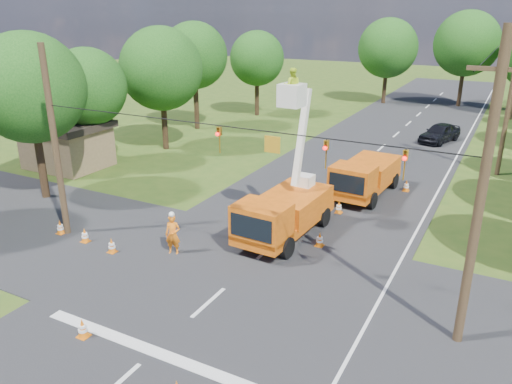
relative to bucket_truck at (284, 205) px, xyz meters
The scene contains 28 objects.
ground 13.53m from the bucket_truck, 90.17° to the left, with size 140.00×140.00×0.00m, color #2F4C17.
road_main 13.53m from the bucket_truck, 90.17° to the left, with size 12.00×100.00×0.06m, color black.
road_cross 4.87m from the bucket_truck, 90.50° to the right, with size 56.00×10.00×0.07m, color black.
stop_bar 9.91m from the bucket_truck, 90.23° to the right, with size 9.00×0.45×0.02m, color silver.
edge_line 14.62m from the bucket_truck, 67.50° to the left, with size 0.12×90.00×0.02m, color silver.
bucket_truck is the anchor object (origin of this frame).
second_truck 7.53m from the bucket_truck, 76.36° to the left, with size 2.83×6.39×2.34m.
ground_worker 5.37m from the bucket_truck, 133.01° to the right, with size 0.69×0.45×1.88m, color orange.
distant_car 22.91m from the bucket_truck, 80.85° to the left, with size 1.83×4.56×1.55m, color black.
traffic_cone_0 10.66m from the bucket_truck, 104.36° to the right, with size 0.38×0.38×0.71m.
traffic_cone_2 2.31m from the bucket_truck, ahead, with size 0.38×0.38×0.71m.
traffic_cone_3 4.48m from the bucket_truck, 71.42° to the left, with size 0.38×0.38×0.71m.
traffic_cone_4 8.10m from the bucket_truck, 140.08° to the right, with size 0.38×0.38×0.71m.
traffic_cone_5 9.48m from the bucket_truck, 148.51° to the right, with size 0.38×0.38×0.71m.
traffic_cone_6 10.95m from the bucket_truck, 153.86° to the right, with size 0.38×0.38×0.71m.
traffic_cone_7 10.08m from the bucket_truck, 67.54° to the left, with size 0.38×0.38×0.71m.
pole_right_near 10.22m from the bucket_truck, 28.41° to the right, with size 1.80×0.30×10.00m.
pole_right_mid 17.93m from the bucket_truck, 61.25° to the left, with size 1.80×0.30×10.00m.
pole_left 10.96m from the bucket_truck, 154.37° to the right, with size 0.30×0.30×9.00m.
signal_span 6.61m from the bucket_truck, 64.51° to the right, with size 18.00×0.29×1.07m.
shed 18.36m from the bucket_truck, 169.25° to the left, with size 5.50×4.50×3.15m.
tree_left_b 15.35m from the bucket_truck, behind, with size 6.00×6.00×9.32m.
tree_left_c 17.53m from the bucket_truck, 165.03° to the left, with size 5.20×5.20×8.06m.
tree_left_d 18.84m from the bucket_truck, 145.28° to the left, with size 6.20×6.20×9.24m.
tree_left_e 24.71m from the bucket_truck, 134.02° to the left, with size 5.80×5.80×9.41m.
tree_left_f 29.71m from the bucket_truck, 120.27° to the left, with size 5.40×5.40×8.40m.
tree_far_a 39.02m from the bucket_truck, 97.47° to the left, with size 6.60×6.60×9.50m.
tree_far_b 40.86m from the bucket_truck, 85.81° to the left, with size 7.00×7.00×10.32m.
Camera 1 is at (9.06, -13.34, 10.34)m, focal length 35.00 mm.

